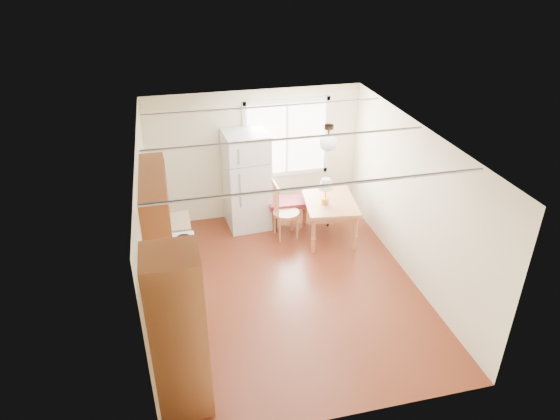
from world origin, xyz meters
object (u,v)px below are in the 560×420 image
object	(u,v)px
dining_table	(330,206)
chair	(281,207)
refrigerator	(247,180)
bench	(300,202)

from	to	relation	value
dining_table	chair	xyz separation A→B (m)	(-0.86, 0.17, -0.01)
refrigerator	chair	bearing A→B (deg)	-54.67
bench	dining_table	xyz separation A→B (m)	(0.40, -0.51, 0.14)
refrigerator	bench	distance (m)	1.09
refrigerator	chair	distance (m)	0.84
refrigerator	bench	world-z (taller)	refrigerator
bench	dining_table	bearing A→B (deg)	-49.31
bench	dining_table	world-z (taller)	dining_table
bench	chair	size ratio (longest dim) A/B	1.14
refrigerator	chair	size ratio (longest dim) A/B	1.71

